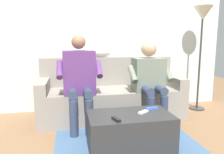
% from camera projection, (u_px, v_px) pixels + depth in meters
% --- Properties ---
extents(ground_plane, '(8.00, 8.00, 0.00)m').
position_uv_depth(ground_plane, '(123.00, 136.00, 2.53)').
color(ground_plane, '#846042').
extents(back_wall, '(4.04, 0.06, 2.49)m').
position_uv_depth(back_wall, '(105.00, 32.00, 3.49)').
color(back_wall, silver).
rests_on(back_wall, ground).
extents(couch, '(2.03, 0.78, 0.86)m').
position_uv_depth(couch, '(111.00, 96.00, 3.20)').
color(couch, gray).
rests_on(couch, ground).
extents(coffee_table, '(0.85, 0.49, 0.37)m').
position_uv_depth(coffee_table, '(130.00, 132.00, 2.22)').
color(coffee_table, '#2D2D2D').
rests_on(coffee_table, ground).
extents(person_left_seated, '(0.56, 0.53, 1.11)m').
position_uv_depth(person_left_seated, '(150.00, 77.00, 2.90)').
color(person_left_seated, slate).
rests_on(person_left_seated, ground).
extents(person_right_seated, '(0.55, 0.50, 1.19)m').
position_uv_depth(person_right_seated, '(80.00, 77.00, 2.71)').
color(person_right_seated, '#5B3370').
rests_on(person_right_seated, ground).
extents(cat_on_backrest, '(0.54, 0.14, 0.16)m').
position_uv_depth(cat_on_backrest, '(98.00, 52.00, 3.31)').
color(cat_on_backrest, silver).
rests_on(cat_on_backrest, couch).
extents(remote_white, '(0.13, 0.11, 0.02)m').
position_uv_depth(remote_white, '(143.00, 112.00, 2.22)').
color(remote_white, white).
rests_on(remote_white, coffee_table).
extents(remote_blue, '(0.14, 0.06, 0.03)m').
position_uv_depth(remote_blue, '(152.00, 109.00, 2.33)').
color(remote_blue, '#3860B7').
rests_on(remote_blue, coffee_table).
extents(remote_black, '(0.07, 0.13, 0.02)m').
position_uv_depth(remote_black, '(116.00, 119.00, 2.00)').
color(remote_black, black).
rests_on(remote_black, coffee_table).
extents(floor_rug, '(1.54, 1.35, 0.01)m').
position_uv_depth(floor_rug, '(127.00, 143.00, 2.35)').
color(floor_rug, '#426084').
rests_on(floor_rug, ground).
extents(floor_lamp, '(0.29, 0.29, 1.64)m').
position_uv_depth(floor_lamp, '(202.00, 22.00, 3.35)').
color(floor_lamp, '#2D2D2D').
rests_on(floor_lamp, ground).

